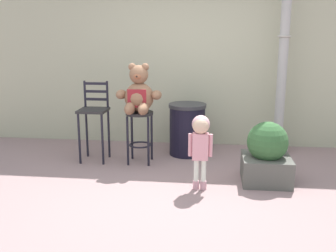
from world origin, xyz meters
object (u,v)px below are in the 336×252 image
Objects in this scene: teddy_bear at (139,94)px; child_walking at (201,136)px; planter_with_shrub at (267,155)px; bar_stool_with_teddy at (140,127)px; bar_chair_empty at (94,115)px; trash_bin at (187,129)px; lamppost at (282,73)px.

child_walking is (0.87, -0.84, -0.33)m from teddy_bear.
teddy_bear is 1.85m from planter_with_shrub.
child_walking is at bearing -45.33° from bar_stool_with_teddy.
child_walking is at bearing -30.96° from bar_chair_empty.
planter_with_shrub is at bearing -14.49° from bar_chair_empty.
trash_bin is at bearing 37.88° from teddy_bear.
trash_bin is (0.63, 0.46, -0.13)m from bar_stool_with_teddy.
teddy_bear is at bearing -90.00° from bar_stool_with_teddy.
trash_bin is 1.02× the size of planter_with_shrub.
lamppost reaches higher than teddy_bear.
trash_bin is 1.61m from lamppost.
teddy_bear is 0.98m from trash_bin.
bar_chair_empty reaches higher than bar_stool_with_teddy.
bar_stool_with_teddy is 0.79m from trash_bin.
bar_chair_empty is (-1.28, -0.42, 0.27)m from trash_bin.
trash_bin is 0.26× the size of lamppost.
bar_stool_with_teddy is at bearing -159.41° from lamppost.
child_walking is at bearing -79.79° from trash_bin.
lamppost reaches higher than planter_with_shrub.
planter_with_shrub is at bearing -23.27° from child_walking.
bar_stool_with_teddy is 0.65× the size of bar_chair_empty.
trash_bin is (-0.24, 1.33, -0.25)m from child_walking.
trash_bin is 1.45m from planter_with_shrub.
bar_chair_empty reaches higher than planter_with_shrub.
bar_chair_empty is 1.49× the size of planter_with_shrub.
lamppost reaches higher than bar_stool_with_teddy.
child_walking is 1.77m from bar_chair_empty.
bar_stool_with_teddy is at bearing -143.96° from trash_bin.
planter_with_shrub is (1.03, -1.02, -0.04)m from trash_bin.
planter_with_shrub is at bearing -18.72° from bar_stool_with_teddy.
lamppost is at bearing 75.55° from planter_with_shrub.
lamppost reaches higher than bar_chair_empty.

